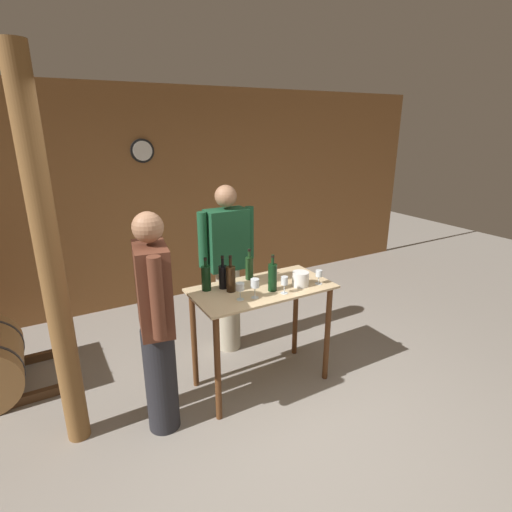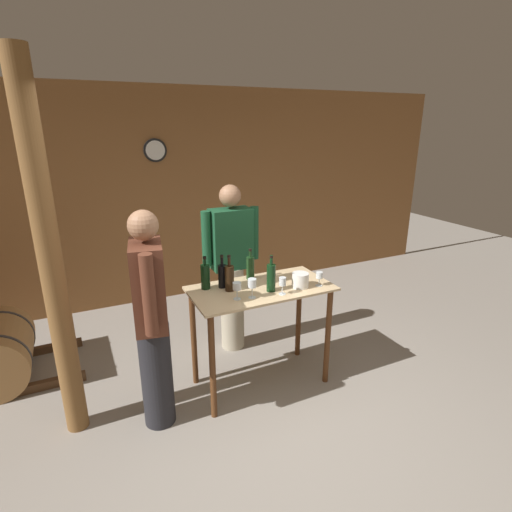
{
  "view_description": "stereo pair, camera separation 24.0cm",
  "coord_description": "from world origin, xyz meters",
  "px_view_note": "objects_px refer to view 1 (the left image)",
  "views": [
    {
      "loc": [
        -1.41,
        -1.93,
        2.25
      ],
      "look_at": [
        0.18,
        0.85,
        1.19
      ],
      "focal_mm": 28.0,
      "sensor_mm": 36.0,
      "label": 1
    },
    {
      "loc": [
        -1.2,
        -2.04,
        2.25
      ],
      "look_at": [
        0.18,
        0.85,
        1.19
      ],
      "focal_mm": 28.0,
      "sensor_mm": 36.0,
      "label": 2
    }
  ],
  "objects_px": {
    "wine_bottle_right": "(249,267)",
    "wine_glass_far_side": "(319,274)",
    "wine_bottle_far_right": "(272,277)",
    "wine_glass_near_left": "(240,287)",
    "wine_glass_near_right": "(284,281)",
    "person_visitor_with_scarf": "(156,322)",
    "wine_bottle_far_left": "(206,278)",
    "wine_bottle_left": "(223,276)",
    "ice_bucket": "(300,279)",
    "wine_bottle_center": "(231,278)",
    "wine_glass_near_center": "(255,284)",
    "wooden_post": "(51,269)",
    "person_host": "(227,266)"
  },
  "relations": [
    {
      "from": "wine_bottle_right",
      "to": "wine_glass_far_side",
      "type": "bearing_deg",
      "value": -40.77
    },
    {
      "from": "wine_bottle_far_right",
      "to": "wine_glass_near_left",
      "type": "bearing_deg",
      "value": -174.49
    },
    {
      "from": "wine_glass_near_right",
      "to": "person_visitor_with_scarf",
      "type": "bearing_deg",
      "value": 175.06
    },
    {
      "from": "wine_glass_far_side",
      "to": "wine_bottle_far_left",
      "type": "bearing_deg",
      "value": 158.21
    },
    {
      "from": "wine_bottle_left",
      "to": "ice_bucket",
      "type": "distance_m",
      "value": 0.66
    },
    {
      "from": "wine_bottle_center",
      "to": "wine_bottle_far_right",
      "type": "relative_size",
      "value": 0.99
    },
    {
      "from": "wine_glass_far_side",
      "to": "ice_bucket",
      "type": "height_order",
      "value": "wine_glass_far_side"
    },
    {
      "from": "wine_glass_far_side",
      "to": "ice_bucket",
      "type": "xyz_separation_m",
      "value": [
        -0.16,
        0.05,
        -0.03
      ]
    },
    {
      "from": "wine_bottle_right",
      "to": "wine_glass_far_side",
      "type": "relative_size",
      "value": 2.23
    },
    {
      "from": "wine_glass_near_center",
      "to": "wine_glass_far_side",
      "type": "xyz_separation_m",
      "value": [
        0.62,
        -0.02,
        -0.03
      ]
    },
    {
      "from": "wine_bottle_left",
      "to": "wooden_post",
      "type": "bearing_deg",
      "value": -178.13
    },
    {
      "from": "wine_glass_near_center",
      "to": "person_host",
      "type": "xyz_separation_m",
      "value": [
        0.17,
        0.85,
        -0.15
      ]
    },
    {
      "from": "ice_bucket",
      "to": "wine_glass_far_side",
      "type": "bearing_deg",
      "value": -16.07
    },
    {
      "from": "person_host",
      "to": "person_visitor_with_scarf",
      "type": "bearing_deg",
      "value": -140.03
    },
    {
      "from": "wine_bottle_left",
      "to": "wine_bottle_far_right",
      "type": "distance_m",
      "value": 0.42
    },
    {
      "from": "wine_bottle_left",
      "to": "wine_bottle_center",
      "type": "distance_m",
      "value": 0.1
    },
    {
      "from": "wine_glass_near_left",
      "to": "person_visitor_with_scarf",
      "type": "relative_size",
      "value": 0.08
    },
    {
      "from": "wooden_post",
      "to": "wine_glass_far_side",
      "type": "distance_m",
      "value": 2.05
    },
    {
      "from": "wine_bottle_center",
      "to": "person_visitor_with_scarf",
      "type": "bearing_deg",
      "value": -166.38
    },
    {
      "from": "wine_glass_near_right",
      "to": "person_visitor_with_scarf",
      "type": "distance_m",
      "value": 1.05
    },
    {
      "from": "wine_bottle_left",
      "to": "wine_bottle_center",
      "type": "bearing_deg",
      "value": -73.53
    },
    {
      "from": "wine_bottle_right",
      "to": "person_host",
      "type": "xyz_separation_m",
      "value": [
        0.01,
        0.47,
        -0.14
      ]
    },
    {
      "from": "wine_bottle_left",
      "to": "wine_glass_near_left",
      "type": "bearing_deg",
      "value": -86.76
    },
    {
      "from": "ice_bucket",
      "to": "wine_glass_near_center",
      "type": "bearing_deg",
      "value": -176.78
    },
    {
      "from": "wine_glass_near_right",
      "to": "person_host",
      "type": "relative_size",
      "value": 0.09
    },
    {
      "from": "wine_bottle_far_left",
      "to": "wine_bottle_far_right",
      "type": "distance_m",
      "value": 0.55
    },
    {
      "from": "wine_bottle_far_right",
      "to": "wine_bottle_far_left",
      "type": "bearing_deg",
      "value": 149.27
    },
    {
      "from": "wooden_post",
      "to": "wine_bottle_left",
      "type": "height_order",
      "value": "wooden_post"
    },
    {
      "from": "wine_glass_far_side",
      "to": "person_host",
      "type": "bearing_deg",
      "value": 117.7
    },
    {
      "from": "wine_bottle_far_left",
      "to": "wine_bottle_center",
      "type": "xyz_separation_m",
      "value": [
        0.17,
        -0.12,
        0.0
      ]
    },
    {
      "from": "wine_bottle_far_right",
      "to": "wine_glass_near_center",
      "type": "relative_size",
      "value": 1.93
    },
    {
      "from": "wine_bottle_right",
      "to": "person_host",
      "type": "relative_size",
      "value": 0.16
    },
    {
      "from": "wine_bottle_right",
      "to": "person_visitor_with_scarf",
      "type": "xyz_separation_m",
      "value": [
        -0.94,
        -0.33,
        -0.14
      ]
    },
    {
      "from": "wine_bottle_center",
      "to": "wine_glass_near_center",
      "type": "height_order",
      "value": "wine_bottle_center"
    },
    {
      "from": "wine_bottle_left",
      "to": "person_visitor_with_scarf",
      "type": "xyz_separation_m",
      "value": [
        -0.65,
        -0.26,
        -0.14
      ]
    },
    {
      "from": "wine_bottle_right",
      "to": "person_host",
      "type": "bearing_deg",
      "value": 89.1
    },
    {
      "from": "wine_bottle_center",
      "to": "person_visitor_with_scarf",
      "type": "relative_size",
      "value": 0.18
    },
    {
      "from": "wooden_post",
      "to": "wine_glass_near_left",
      "type": "bearing_deg",
      "value": -10.66
    },
    {
      "from": "person_visitor_with_scarf",
      "to": "wine_glass_near_right",
      "type": "bearing_deg",
      "value": -4.94
    },
    {
      "from": "wine_bottle_far_right",
      "to": "person_visitor_with_scarf",
      "type": "distance_m",
      "value": 1.0
    },
    {
      "from": "person_host",
      "to": "wooden_post",
      "type": "bearing_deg",
      "value": -159.43
    },
    {
      "from": "wine_bottle_far_left",
      "to": "wine_glass_near_right",
      "type": "distance_m",
      "value": 0.65
    },
    {
      "from": "wine_bottle_center",
      "to": "ice_bucket",
      "type": "relative_size",
      "value": 2.17
    },
    {
      "from": "wine_bottle_left",
      "to": "wine_bottle_right",
      "type": "height_order",
      "value": "wine_bottle_left"
    },
    {
      "from": "wine_bottle_center",
      "to": "wine_glass_far_side",
      "type": "xyz_separation_m",
      "value": [
        0.73,
        -0.23,
        -0.03
      ]
    },
    {
      "from": "wine_bottle_far_left",
      "to": "wine_bottle_right",
      "type": "xyz_separation_m",
      "value": [
        0.43,
        0.04,
        -0.0
      ]
    },
    {
      "from": "person_host",
      "to": "person_visitor_with_scarf",
      "type": "distance_m",
      "value": 1.24
    },
    {
      "from": "wine_bottle_far_right",
      "to": "wine_glass_far_side",
      "type": "bearing_deg",
      "value": -10.34
    },
    {
      "from": "wine_bottle_left",
      "to": "wine_glass_near_right",
      "type": "bearing_deg",
      "value": -42.08
    },
    {
      "from": "wine_glass_near_center",
      "to": "wine_glass_near_left",
      "type": "bearing_deg",
      "value": 167.4
    }
  ]
}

